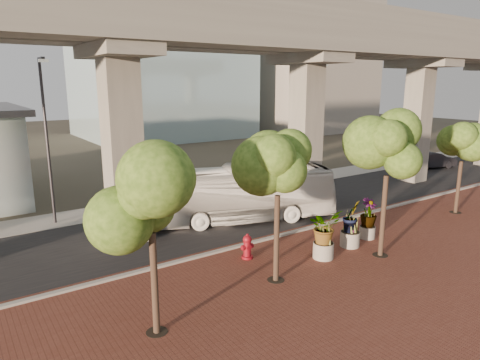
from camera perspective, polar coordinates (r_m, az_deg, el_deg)
ground at (r=23.63m, az=0.94°, el=-6.58°), size 160.00×160.00×0.00m
brick_plaza at (r=18.21m, az=16.10°, el=-13.16°), size 70.00×13.00×0.06m
asphalt_road at (r=25.20m, az=-1.70°, el=-5.29°), size 90.00×8.00×0.04m
curb_strip at (r=22.11m, az=3.98°, el=-7.79°), size 70.00×0.25×0.16m
far_sidewalk at (r=29.77m, az=-7.46°, el=-2.51°), size 90.00×3.00×0.06m
transit_viaduct at (r=23.95m, az=-1.82°, el=11.47°), size 72.00×5.60×12.40m
midrise_block at (r=74.45m, az=9.09°, el=15.90°), size 18.00×16.00×24.00m
transit_bus at (r=24.49m, az=-0.70°, el=-1.94°), size 11.76×6.45×3.21m
parked_car at (r=43.84m, az=24.23°, el=2.41°), size 4.93×2.76×1.54m
fire_hydrant at (r=19.59m, az=0.97°, el=-8.86°), size 0.58×0.52×1.16m
planter_front at (r=19.68m, az=11.17°, el=-6.42°), size 2.08×2.08×2.29m
planter_right at (r=22.75m, az=16.75°, el=-4.42°), size 1.95×1.95×2.09m
planter_left at (r=21.36m, az=14.59°, el=-5.01°), size 2.10×2.10×2.31m
street_tree_far_west at (r=13.03m, az=-11.83°, el=-2.85°), size 3.42×3.42×5.92m
street_tree_near_west at (r=16.36m, az=5.09°, el=1.40°), size 3.55×3.55×6.21m
street_tree_near_east at (r=19.85m, az=19.15°, el=3.52°), size 3.65×3.65×6.51m
street_tree_far_east at (r=28.70m, az=27.63°, el=4.28°), size 3.61×3.61×5.91m
streetlamp_west at (r=25.57m, az=-24.38°, el=5.99°), size 0.45×1.32×9.11m
streetlamp_east at (r=33.97m, az=9.71°, el=8.53°), size 0.46×1.34×9.26m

